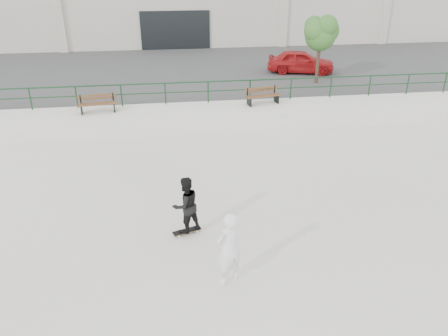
{
  "coord_description": "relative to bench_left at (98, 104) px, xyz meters",
  "views": [
    {
      "loc": [
        -0.99,
        -9.07,
        6.85
      ],
      "look_at": [
        0.54,
        2.0,
        1.34
      ],
      "focal_mm": 35.0,
      "sensor_mm": 36.0,
      "label": 1
    }
  ],
  "objects": [
    {
      "name": "ground",
      "position": [
        4.0,
        -10.09,
        -0.88
      ],
      "size": [
        120.0,
        120.0,
        0.0
      ],
      "primitive_type": "plane",
      "color": "beige",
      "rests_on": "ground"
    },
    {
      "name": "bench_right",
      "position": [
        7.5,
        0.17,
        -0.0
      ],
      "size": [
        1.73,
        0.82,
        0.77
      ],
      "rotation": [
        0.0,
        0.0,
        0.21
      ],
      "color": "#58301E",
      "rests_on": "ledge"
    },
    {
      "name": "red_car",
      "position": [
        11.0,
        5.73,
        0.28
      ],
      "size": [
        4.13,
        2.47,
        1.32
      ],
      "primitive_type": "imported",
      "rotation": [
        0.0,
        0.0,
        1.32
      ],
      "color": "#A61416",
      "rests_on": "parking_strip"
    },
    {
      "name": "skateboard",
      "position": [
        3.36,
        -9.23,
        -0.81
      ],
      "size": [
        0.8,
        0.43,
        0.09
      ],
      "rotation": [
        0.0,
        0.0,
        0.32
      ],
      "color": "black",
      "rests_on": "ground"
    },
    {
      "name": "bench_left",
      "position": [
        0.0,
        0.0,
        0.0
      ],
      "size": [
        1.73,
        0.7,
        0.77
      ],
      "rotation": [
        0.0,
        0.0,
        0.13
      ],
      "color": "#58301E",
      "rests_on": "ledge"
    },
    {
      "name": "tree",
      "position": [
        11.24,
        3.45,
        2.31
      ],
      "size": [
        2.02,
        1.8,
        3.59
      ],
      "color": "#4B3725",
      "rests_on": "parking_strip"
    },
    {
      "name": "seated_skater",
      "position": [
        4.21,
        -11.27,
        0.02
      ],
      "size": [
        0.79,
        0.7,
        1.81
      ],
      "primitive_type": "imported",
      "rotation": [
        0.0,
        0.0,
        3.64
      ],
      "color": "white",
      "rests_on": "ground"
    },
    {
      "name": "ledge",
      "position": [
        4.0,
        -0.59,
        -0.63
      ],
      "size": [
        30.0,
        3.0,
        0.5
      ],
      "primitive_type": "cube",
      "color": "beige",
      "rests_on": "ground"
    },
    {
      "name": "parking_strip",
      "position": [
        4.0,
        7.91,
        -0.63
      ],
      "size": [
        60.0,
        14.0,
        0.5
      ],
      "primitive_type": "cube",
      "color": "#3D3D3D",
      "rests_on": "ground"
    },
    {
      "name": "standing_skater",
      "position": [
        3.36,
        -9.23,
        0.01
      ],
      "size": [
        0.97,
        0.89,
        1.59
      ],
      "primitive_type": "imported",
      "rotation": [
        0.0,
        0.0,
        3.62
      ],
      "color": "black",
      "rests_on": "skateboard"
    },
    {
      "name": "railing",
      "position": [
        4.0,
        0.71,
        0.36
      ],
      "size": [
        28.0,
        0.06,
        1.03
      ],
      "color": "#163D1F",
      "rests_on": "ledge"
    }
  ]
}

